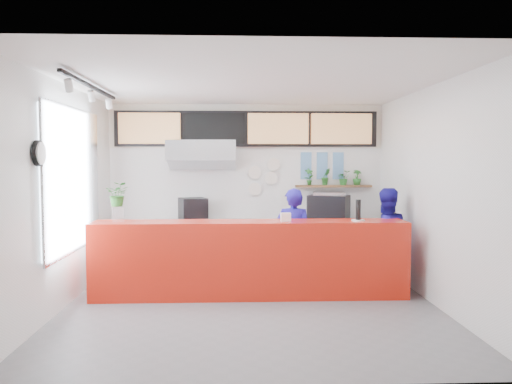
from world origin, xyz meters
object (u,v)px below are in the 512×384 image
(panini_oven, at_px, (193,209))
(pepper_mill, at_px, (358,210))
(staff_right, at_px, (385,238))
(service_counter, at_px, (250,259))
(espresso_machine, at_px, (329,208))
(staff_center, at_px, (293,238))

(panini_oven, bearing_deg, pepper_mill, -55.04)
(staff_right, height_order, pepper_mill, staff_right)
(panini_oven, bearing_deg, staff_right, -42.25)
(panini_oven, relative_size, staff_right, 0.29)
(pepper_mill, bearing_deg, service_counter, 178.86)
(staff_right, bearing_deg, espresso_machine, -74.82)
(panini_oven, height_order, staff_right, staff_right)
(espresso_machine, distance_m, pepper_mill, 1.84)
(service_counter, height_order, pepper_mill, pepper_mill)
(panini_oven, bearing_deg, espresso_machine, -19.16)
(pepper_mill, bearing_deg, staff_center, 150.11)
(service_counter, relative_size, pepper_mill, 15.42)
(panini_oven, height_order, espresso_machine, espresso_machine)
(staff_center, relative_size, staff_right, 1.00)
(espresso_machine, bearing_deg, staff_right, -39.94)
(espresso_machine, height_order, staff_center, staff_center)
(service_counter, relative_size, staff_center, 2.91)
(panini_oven, xyz_separation_m, staff_center, (1.65, -1.33, -0.33))
(panini_oven, distance_m, staff_right, 3.38)
(service_counter, bearing_deg, panini_oven, 118.29)
(staff_right, relative_size, pepper_mill, 5.29)
(service_counter, relative_size, panini_oven, 10.09)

